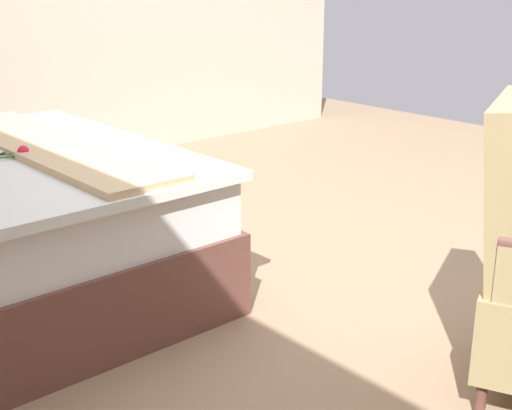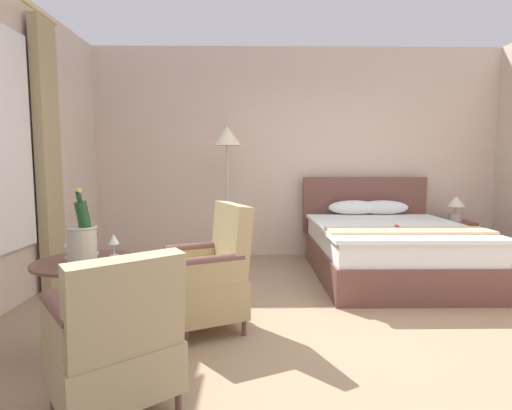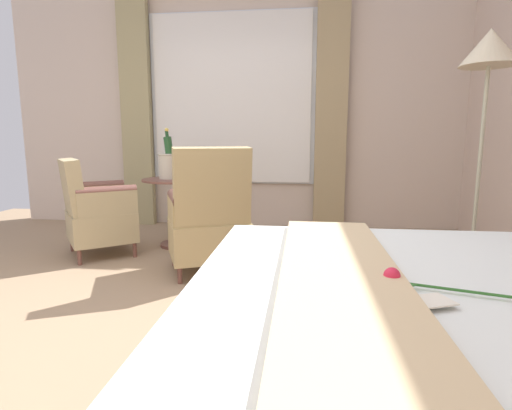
{
  "view_description": "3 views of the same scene",
  "coord_description": "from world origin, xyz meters",
  "px_view_note": "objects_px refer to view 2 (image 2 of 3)",
  "views": [
    {
      "loc": [
        -1.93,
        2.29,
        1.37
      ],
      "look_at": [
        -0.52,
        1.05,
        0.75
      ],
      "focal_mm": 50.0,
      "sensor_mm": 36.0,
      "label": 1
    },
    {
      "loc": [
        -0.66,
        -2.99,
        1.32
      ],
      "look_at": [
        -0.61,
        1.01,
        0.9
      ],
      "focal_mm": 28.0,
      "sensor_mm": 36.0,
      "label": 2
    },
    {
      "loc": [
        2.02,
        0.85,
        1.05
      ],
      "look_at": [
        -0.63,
        0.54,
        0.61
      ],
      "focal_mm": 28.0,
      "sensor_mm": 36.0,
      "label": 3
    }
  ],
  "objects_px": {
    "bedside_lamp": "(456,206)",
    "champagne_bucket": "(82,240)",
    "side_table_round": "(88,295)",
    "snack_plate": "(85,254)",
    "armchair_facing_bed": "(116,343)",
    "floor_lamp_brass": "(227,146)",
    "bed": "(387,247)",
    "nightstand": "(454,240)",
    "wine_glass_near_edge": "(69,243)",
    "wine_glass_near_bucket": "(114,240)",
    "armchair_by_window": "(211,276)"
  },
  "relations": [
    {
      "from": "side_table_round",
      "to": "armchair_by_window",
      "type": "bearing_deg",
      "value": 32.43
    },
    {
      "from": "side_table_round",
      "to": "wine_glass_near_bucket",
      "type": "bearing_deg",
      "value": 44.72
    },
    {
      "from": "floor_lamp_brass",
      "to": "wine_glass_near_bucket",
      "type": "distance_m",
      "value": 2.52
    },
    {
      "from": "floor_lamp_brass",
      "to": "armchair_facing_bed",
      "type": "xyz_separation_m",
      "value": [
        -0.4,
        -3.1,
        -1.13
      ]
    },
    {
      "from": "floor_lamp_brass",
      "to": "wine_glass_near_bucket",
      "type": "bearing_deg",
      "value": -105.97
    },
    {
      "from": "wine_glass_near_edge",
      "to": "bed",
      "type": "bearing_deg",
      "value": 33.18
    },
    {
      "from": "nightstand",
      "to": "side_table_round",
      "type": "relative_size",
      "value": 0.79
    },
    {
      "from": "armchair_facing_bed",
      "to": "snack_plate",
      "type": "bearing_deg",
      "value": 120.47
    },
    {
      "from": "wine_glass_near_edge",
      "to": "armchair_facing_bed",
      "type": "height_order",
      "value": "armchair_facing_bed"
    },
    {
      "from": "bedside_lamp",
      "to": "armchair_by_window",
      "type": "relative_size",
      "value": 0.34
    },
    {
      "from": "wine_glass_near_bucket",
      "to": "armchair_facing_bed",
      "type": "relative_size",
      "value": 0.17
    },
    {
      "from": "bedside_lamp",
      "to": "champagne_bucket",
      "type": "bearing_deg",
      "value": -144.03
    },
    {
      "from": "bedside_lamp",
      "to": "armchair_facing_bed",
      "type": "xyz_separation_m",
      "value": [
        -3.49,
        -3.39,
        -0.34
      ]
    },
    {
      "from": "champagne_bucket",
      "to": "wine_glass_near_edge",
      "type": "height_order",
      "value": "champagne_bucket"
    },
    {
      "from": "wine_glass_near_edge",
      "to": "snack_plate",
      "type": "relative_size",
      "value": 0.82
    },
    {
      "from": "floor_lamp_brass",
      "to": "wine_glass_near_edge",
      "type": "distance_m",
      "value": 2.66
    },
    {
      "from": "floor_lamp_brass",
      "to": "armchair_by_window",
      "type": "height_order",
      "value": "floor_lamp_brass"
    },
    {
      "from": "bed",
      "to": "bedside_lamp",
      "type": "height_order",
      "value": "bed"
    },
    {
      "from": "side_table_round",
      "to": "champagne_bucket",
      "type": "distance_m",
      "value": 0.4
    },
    {
      "from": "wine_glass_near_edge",
      "to": "wine_glass_near_bucket",
      "type": "bearing_deg",
      "value": 9.33
    },
    {
      "from": "side_table_round",
      "to": "snack_plate",
      "type": "xyz_separation_m",
      "value": [
        -0.08,
        0.17,
        0.25
      ]
    },
    {
      "from": "snack_plate",
      "to": "side_table_round",
      "type": "bearing_deg",
      "value": -65.11
    },
    {
      "from": "armchair_by_window",
      "to": "wine_glass_near_bucket",
      "type": "bearing_deg",
      "value": -150.82
    },
    {
      "from": "nightstand",
      "to": "wine_glass_near_bucket",
      "type": "bearing_deg",
      "value": -145.34
    },
    {
      "from": "armchair_by_window",
      "to": "armchair_facing_bed",
      "type": "bearing_deg",
      "value": -108.2
    },
    {
      "from": "bed",
      "to": "floor_lamp_brass",
      "type": "distance_m",
      "value": 2.29
    },
    {
      "from": "bed",
      "to": "side_table_round",
      "type": "distance_m",
      "value": 3.33
    },
    {
      "from": "nightstand",
      "to": "wine_glass_near_edge",
      "type": "distance_m",
      "value": 4.86
    },
    {
      "from": "nightstand",
      "to": "wine_glass_near_bucket",
      "type": "xyz_separation_m",
      "value": [
        -3.75,
        -2.6,
        0.52
      ]
    },
    {
      "from": "bedside_lamp",
      "to": "wine_glass_near_edge",
      "type": "distance_m",
      "value": 4.83
    },
    {
      "from": "bedside_lamp",
      "to": "snack_plate",
      "type": "xyz_separation_m",
      "value": [
        -3.97,
        -2.56,
        -0.06
      ]
    },
    {
      "from": "armchair_by_window",
      "to": "side_table_round",
      "type": "bearing_deg",
      "value": -147.57
    },
    {
      "from": "bedside_lamp",
      "to": "armchair_by_window",
      "type": "distance_m",
      "value": 3.85
    },
    {
      "from": "champagne_bucket",
      "to": "snack_plate",
      "type": "xyz_separation_m",
      "value": [
        -0.09,
        0.25,
        -0.15
      ]
    },
    {
      "from": "champagne_bucket",
      "to": "armchair_facing_bed",
      "type": "height_order",
      "value": "champagne_bucket"
    },
    {
      "from": "armchair_facing_bed",
      "to": "bed",
      "type": "bearing_deg",
      "value": 48.67
    },
    {
      "from": "bed",
      "to": "nightstand",
      "type": "height_order",
      "value": "bed"
    },
    {
      "from": "side_table_round",
      "to": "champagne_bucket",
      "type": "bearing_deg",
      "value": -80.05
    },
    {
      "from": "bed",
      "to": "armchair_facing_bed",
      "type": "distance_m",
      "value": 3.47
    },
    {
      "from": "side_table_round",
      "to": "armchair_facing_bed",
      "type": "xyz_separation_m",
      "value": [
        0.4,
        -0.65,
        -0.03
      ]
    },
    {
      "from": "bedside_lamp",
      "to": "floor_lamp_brass",
      "type": "height_order",
      "value": "floor_lamp_brass"
    },
    {
      "from": "side_table_round",
      "to": "snack_plate",
      "type": "bearing_deg",
      "value": 114.89
    },
    {
      "from": "snack_plate",
      "to": "bedside_lamp",
      "type": "bearing_deg",
      "value": 32.83
    },
    {
      "from": "nightstand",
      "to": "champagne_bucket",
      "type": "xyz_separation_m",
      "value": [
        -3.88,
        -2.82,
        0.56
      ]
    },
    {
      "from": "bed",
      "to": "snack_plate",
      "type": "relative_size",
      "value": 11.59
    },
    {
      "from": "nightstand",
      "to": "wine_glass_near_edge",
      "type": "bearing_deg",
      "value": -146.84
    },
    {
      "from": "side_table_round",
      "to": "floor_lamp_brass",
      "type": "bearing_deg",
      "value": 71.9
    },
    {
      "from": "bed",
      "to": "armchair_by_window",
      "type": "bearing_deg",
      "value": -142.73
    },
    {
      "from": "bedside_lamp",
      "to": "wine_glass_near_edge",
      "type": "bearing_deg",
      "value": -146.84
    },
    {
      "from": "nightstand",
      "to": "armchair_by_window",
      "type": "bearing_deg",
      "value": -144.29
    }
  ]
}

